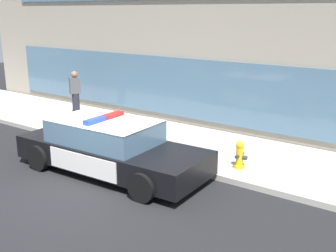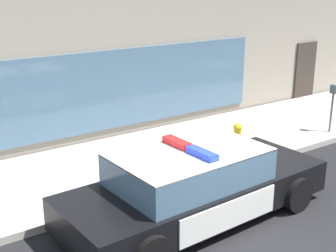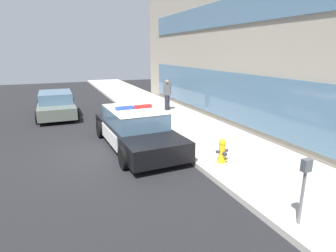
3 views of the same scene
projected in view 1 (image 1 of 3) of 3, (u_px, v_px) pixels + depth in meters
ground at (95, 188)px, 9.80m from camera, size 48.00×48.00×0.00m
sidewalk at (185, 144)px, 12.78m from camera, size 48.00×3.51×0.15m
storefront_building at (285, 26)px, 16.57m from camera, size 25.32×9.35×6.95m
police_cruiser at (110, 147)px, 10.63m from camera, size 5.24×2.30×1.49m
fire_hydrant at (240, 155)px, 10.56m from camera, size 0.34×0.39×0.73m
pedestrian_on_sidewalk at (75, 93)px, 15.87m from camera, size 0.43×0.48×1.71m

